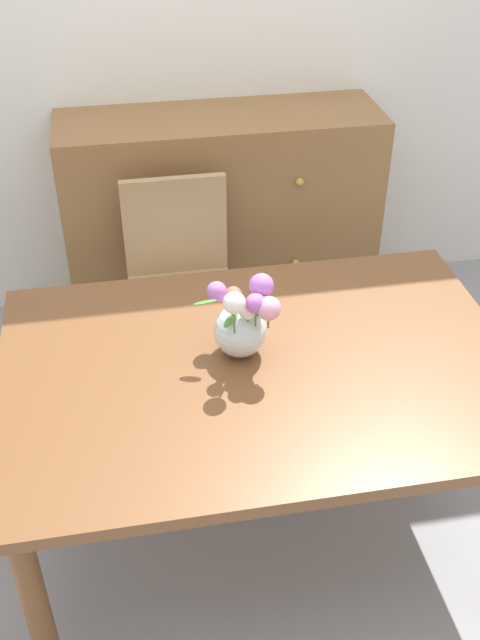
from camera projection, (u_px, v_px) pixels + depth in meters
ground_plane at (257, 523)px, 2.62m from camera, size 12.00×12.00×0.00m
back_wall at (186, 1)px, 3.07m from camera, size 7.00×0.10×2.80m
dining_table at (260, 384)px, 2.24m from camera, size 1.54×1.06×0.74m
chair_far at (180, 275)px, 2.99m from camera, size 0.42×0.42×0.90m
dresser at (222, 221)px, 3.40m from camera, size 1.40×0.47×1.00m
flower_vase at (243, 321)px, 2.15m from camera, size 0.24×0.22×0.28m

